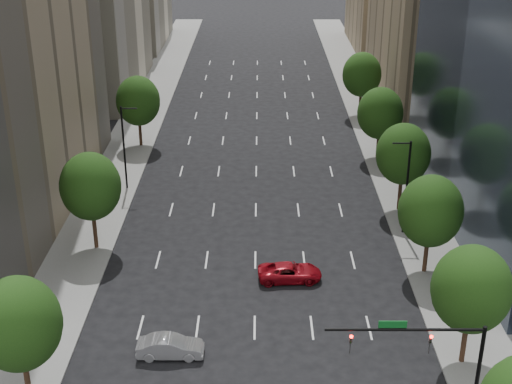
{
  "coord_description": "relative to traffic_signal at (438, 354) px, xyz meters",
  "views": [
    {
      "loc": [
        0.29,
        -3.67,
        30.21
      ],
      "look_at": [
        0.07,
        46.31,
        8.0
      ],
      "focal_mm": 50.35,
      "sensor_mm": 36.0,
      "label": 1
    }
  ],
  "objects": [
    {
      "name": "tree_right_5",
      "position": [
        3.47,
        60.0,
        0.58
      ],
      "size": [
        5.2,
        5.2,
        8.75
      ],
      "color": "#382316",
      "rests_on": "ground"
    },
    {
      "name": "tree_left_1",
      "position": [
        -24.53,
        22.0,
        0.79
      ],
      "size": [
        5.2,
        5.2,
        8.97
      ],
      "color": "#382316",
      "rests_on": "ground"
    },
    {
      "name": "tree_right_3",
      "position": [
        3.47,
        30.0,
        0.72
      ],
      "size": [
        5.2,
        5.2,
        8.89
      ],
      "color": "#382316",
      "rests_on": "ground"
    },
    {
      "name": "tree_left_2",
      "position": [
        -24.53,
        48.0,
        0.5
      ],
      "size": [
        5.2,
        5.2,
        8.68
      ],
      "color": "#382316",
      "rests_on": "ground"
    },
    {
      "name": "sidewalk_left",
      "position": [
        -26.03,
        30.0,
        -5.1
      ],
      "size": [
        6.0,
        200.0,
        0.15
      ],
      "primitive_type": "cube",
      "color": "slate",
      "rests_on": "ground"
    },
    {
      "name": "traffic_signal",
      "position": [
        0.0,
        0.0,
        0.0
      ],
      "size": [
        9.12,
        0.4,
        7.38
      ],
      "color": "black",
      "rests_on": "ground"
    },
    {
      "name": "streetlight_ln",
      "position": [
        -23.96,
        35.0,
        -0.33
      ],
      "size": [
        1.7,
        0.2,
        9.0
      ],
      "color": "black",
      "rests_on": "ground"
    },
    {
      "name": "car_red_far",
      "position": [
        -7.72,
        16.72,
        -4.46
      ],
      "size": [
        5.29,
        2.66,
        1.43
      ],
      "primitive_type": "imported",
      "rotation": [
        0.0,
        0.0,
        1.63
      ],
      "color": "maroon",
      "rests_on": "ground"
    },
    {
      "name": "tree_right_4",
      "position": [
        3.47,
        44.0,
        0.29
      ],
      "size": [
        5.2,
        5.2,
        8.46
      ],
      "color": "#382316",
      "rests_on": "ground"
    },
    {
      "name": "tree_left_0",
      "position": [
        -24.53,
        2.0,
        0.58
      ],
      "size": [
        5.2,
        5.2,
        8.75
      ],
      "color": "#382316",
      "rests_on": "ground"
    },
    {
      "name": "streetlight_rn",
      "position": [
        2.91,
        25.0,
        -0.33
      ],
      "size": [
        1.7,
        0.2,
        9.0
      ],
      "color": "black",
      "rests_on": "ground"
    },
    {
      "name": "filler_right",
      "position": [
        14.47,
        103.0,
        2.83
      ],
      "size": [
        14.0,
        26.0,
        16.0
      ],
      "primitive_type": "cube",
      "color": "#8C7759",
      "rests_on": "ground"
    },
    {
      "name": "car_silver",
      "position": [
        -16.25,
        6.62,
        -4.42
      ],
      "size": [
        4.59,
        1.64,
        1.51
      ],
      "primitive_type": "imported",
      "rotation": [
        0.0,
        0.0,
        1.58
      ],
      "color": "#9A9A9F",
      "rests_on": "ground"
    },
    {
      "name": "tree_right_2",
      "position": [
        3.47,
        18.0,
        0.43
      ],
      "size": [
        5.2,
        5.2,
        8.61
      ],
      "color": "#382316",
      "rests_on": "ground"
    },
    {
      "name": "tree_right_1",
      "position": [
        3.47,
        6.0,
        0.58
      ],
      "size": [
        5.2,
        5.2,
        8.75
      ],
      "color": "#382316",
      "rests_on": "ground"
    },
    {
      "name": "sidewalk_right",
      "position": [
        4.97,
        30.0,
        -5.1
      ],
      "size": [
        6.0,
        200.0,
        0.15
      ],
      "primitive_type": "cube",
      "color": "slate",
      "rests_on": "ground"
    }
  ]
}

